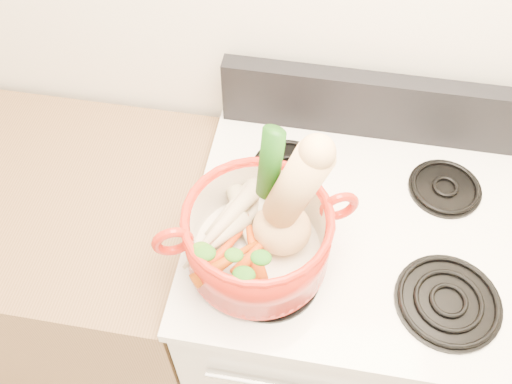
% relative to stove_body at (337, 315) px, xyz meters
% --- Properties ---
extents(wall_back, '(3.50, 0.02, 2.60)m').
position_rel_stove_body_xyz_m(wall_back, '(0.00, 0.35, 0.84)').
color(wall_back, white).
rests_on(wall_back, floor).
extents(stove_body, '(0.76, 0.65, 0.92)m').
position_rel_stove_body_xyz_m(stove_body, '(0.00, 0.00, 0.00)').
color(stove_body, silver).
rests_on(stove_body, floor).
extents(cooktop, '(0.78, 0.67, 0.03)m').
position_rel_stove_body_xyz_m(cooktop, '(0.00, 0.00, 0.47)').
color(cooktop, white).
rests_on(cooktop, stove_body).
extents(control_backsplash, '(0.76, 0.05, 0.18)m').
position_rel_stove_body_xyz_m(control_backsplash, '(0.00, 0.30, 0.58)').
color(control_backsplash, black).
rests_on(control_backsplash, cooktop).
extents(counter_left, '(1.36, 0.65, 0.90)m').
position_rel_stove_body_xyz_m(counter_left, '(-1.07, 0.00, -0.01)').
color(counter_left, brown).
rests_on(counter_left, floor).
extents(burner_front_left, '(0.22, 0.22, 0.02)m').
position_rel_stove_body_xyz_m(burner_front_left, '(-0.19, -0.16, 0.50)').
color(burner_front_left, black).
rests_on(burner_front_left, cooktop).
extents(burner_front_right, '(0.22, 0.22, 0.02)m').
position_rel_stove_body_xyz_m(burner_front_right, '(0.19, -0.16, 0.50)').
color(burner_front_right, black).
rests_on(burner_front_right, cooktop).
extents(burner_back_left, '(0.17, 0.17, 0.02)m').
position_rel_stove_body_xyz_m(burner_back_left, '(-0.19, 0.14, 0.50)').
color(burner_back_left, black).
rests_on(burner_back_left, cooktop).
extents(burner_back_right, '(0.17, 0.17, 0.02)m').
position_rel_stove_body_xyz_m(burner_back_right, '(0.19, 0.14, 0.50)').
color(burner_back_right, black).
rests_on(burner_back_right, cooktop).
extents(dutch_oven, '(0.40, 0.40, 0.15)m').
position_rel_stove_body_xyz_m(dutch_oven, '(-0.22, -0.12, 0.58)').
color(dutch_oven, '#B31C0F').
rests_on(dutch_oven, burner_front_left).
extents(pot_handle_left, '(0.09, 0.05, 0.08)m').
position_rel_stove_body_xyz_m(pot_handle_left, '(-0.38, -0.19, 0.63)').
color(pot_handle_left, '#B31C0F').
rests_on(pot_handle_left, dutch_oven).
extents(pot_handle_right, '(0.09, 0.05, 0.08)m').
position_rel_stove_body_xyz_m(pot_handle_right, '(-0.06, -0.06, 0.63)').
color(pot_handle_right, '#B31C0F').
rests_on(pot_handle_right, dutch_oven).
extents(squash, '(0.22, 0.14, 0.34)m').
position_rel_stove_body_xyz_m(squash, '(-0.17, -0.10, 0.69)').
color(squash, '#E3BE74').
rests_on(squash, dutch_oven).
extents(leek, '(0.08, 0.10, 0.31)m').
position_rel_stove_body_xyz_m(leek, '(-0.21, -0.07, 0.69)').
color(leek, white).
rests_on(leek, dutch_oven).
extents(ginger, '(0.09, 0.07, 0.05)m').
position_rel_stove_body_xyz_m(ginger, '(-0.21, -0.02, 0.56)').
color(ginger, tan).
rests_on(ginger, dutch_oven).
extents(parsnip_0, '(0.13, 0.19, 0.05)m').
position_rel_stove_body_xyz_m(parsnip_0, '(-0.27, -0.10, 0.56)').
color(parsnip_0, beige).
rests_on(parsnip_0, dutch_oven).
extents(parsnip_1, '(0.12, 0.18, 0.05)m').
position_rel_stove_body_xyz_m(parsnip_1, '(-0.30, -0.12, 0.57)').
color(parsnip_1, beige).
rests_on(parsnip_1, dutch_oven).
extents(parsnip_2, '(0.12, 0.19, 0.06)m').
position_rel_stove_body_xyz_m(parsnip_2, '(-0.25, -0.09, 0.57)').
color(parsnip_2, beige).
rests_on(parsnip_2, dutch_oven).
extents(parsnip_3, '(0.14, 0.16, 0.05)m').
position_rel_stove_body_xyz_m(parsnip_3, '(-0.31, -0.15, 0.58)').
color(parsnip_3, beige).
rests_on(parsnip_3, dutch_oven).
extents(parsnip_4, '(0.13, 0.18, 0.05)m').
position_rel_stove_body_xyz_m(parsnip_4, '(-0.28, -0.05, 0.59)').
color(parsnip_4, beige).
rests_on(parsnip_4, dutch_oven).
extents(parsnip_5, '(0.15, 0.22, 0.06)m').
position_rel_stove_body_xyz_m(parsnip_5, '(-0.30, -0.12, 0.59)').
color(parsnip_5, beige).
rests_on(parsnip_5, dutch_oven).
extents(carrot_0, '(0.05, 0.17, 0.05)m').
position_rel_stove_body_xyz_m(carrot_0, '(-0.22, -0.19, 0.56)').
color(carrot_0, '#D7580A').
rests_on(carrot_0, dutch_oven).
extents(carrot_1, '(0.09, 0.14, 0.04)m').
position_rel_stove_body_xyz_m(carrot_1, '(-0.28, -0.16, 0.57)').
color(carrot_1, '#C13A09').
rests_on(carrot_1, dutch_oven).
extents(carrot_2, '(0.09, 0.17, 0.05)m').
position_rel_stove_body_xyz_m(carrot_2, '(-0.23, -0.14, 0.57)').
color(carrot_2, '#CF3C0A').
rests_on(carrot_2, dutch_oven).
extents(carrot_3, '(0.14, 0.13, 0.05)m').
position_rel_stove_body_xyz_m(carrot_3, '(-0.27, -0.19, 0.58)').
color(carrot_3, '#B84A09').
rests_on(carrot_3, dutch_oven).
extents(carrot_4, '(0.09, 0.14, 0.04)m').
position_rel_stove_body_xyz_m(carrot_4, '(-0.22, -0.15, 0.58)').
color(carrot_4, red).
rests_on(carrot_4, dutch_oven).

